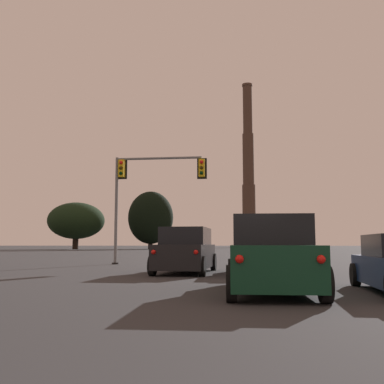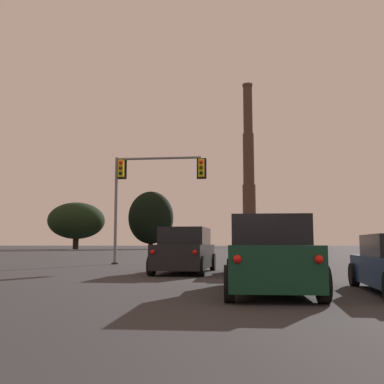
{
  "view_description": "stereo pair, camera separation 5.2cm",
  "coord_description": "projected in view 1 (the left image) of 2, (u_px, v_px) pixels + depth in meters",
  "views": [
    {
      "loc": [
        -0.74,
        -0.78,
        1.19
      ],
      "look_at": [
        -6.35,
        47.06,
        6.77
      ],
      "focal_mm": 42.0,
      "sensor_mm": 36.0,
      "label": 1
    },
    {
      "loc": [
        -0.69,
        -0.78,
        1.19
      ],
      "look_at": [
        -6.35,
        47.06,
        6.77
      ],
      "focal_mm": 42.0,
      "sensor_mm": 36.0,
      "label": 2
    }
  ],
  "objects": [
    {
      "name": "suv_left_lane_front",
      "position": [
        186.0,
        251.0,
        18.59
      ],
      "size": [
        2.28,
        4.97,
        1.86
      ],
      "rotation": [
        0.0,
        0.0,
        -0.04
      ],
      "color": "black",
      "rests_on": "ground_plane"
    },
    {
      "name": "suv_center_lane_second",
      "position": [
        270.0,
        256.0,
        11.1
      ],
      "size": [
        2.22,
        4.95,
        1.86
      ],
      "rotation": [
        0.0,
        0.0,
        0.03
      ],
      "color": "#0F3823",
      "rests_on": "ground_plane"
    },
    {
      "name": "treeline_center_right",
      "position": [
        151.0,
        218.0,
        102.46
      ],
      "size": [
        10.33,
        9.3,
        13.15
      ],
      "color": "black",
      "rests_on": "ground_plane"
    },
    {
      "name": "sedan_center_lane_front",
      "position": [
        258.0,
        257.0,
        17.49
      ],
      "size": [
        2.12,
        4.75,
        1.43
      ],
      "rotation": [
        0.0,
        0.0,
        0.03
      ],
      "color": "#4C4F54",
      "rests_on": "ground_plane"
    },
    {
      "name": "smokestack",
      "position": [
        249.0,
        182.0,
        152.18
      ],
      "size": [
        7.05,
        7.05,
        56.45
      ],
      "color": "#3C2B22",
      "rests_on": "ground_plane"
    },
    {
      "name": "treeline_center_left",
      "position": [
        76.0,
        221.0,
        99.4
      ],
      "size": [
        12.61,
        11.35,
        10.35
      ],
      "color": "black",
      "rests_on": "ground_plane"
    },
    {
      "name": "traffic_light_overhead_left",
      "position": [
        146.0,
        182.0,
        26.67
      ],
      "size": [
        5.61,
        0.5,
        6.36
      ],
      "color": "slate",
      "rests_on": "ground_plane"
    }
  ]
}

